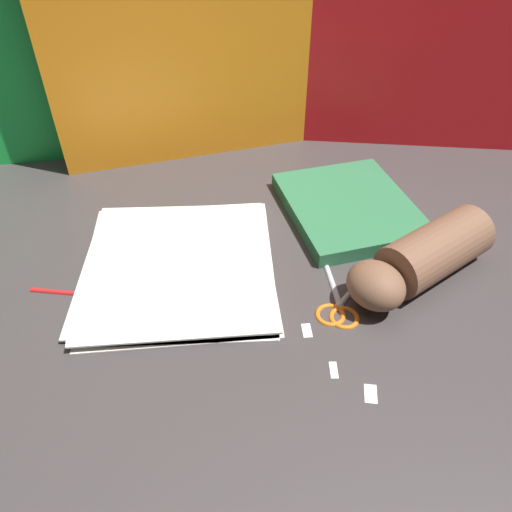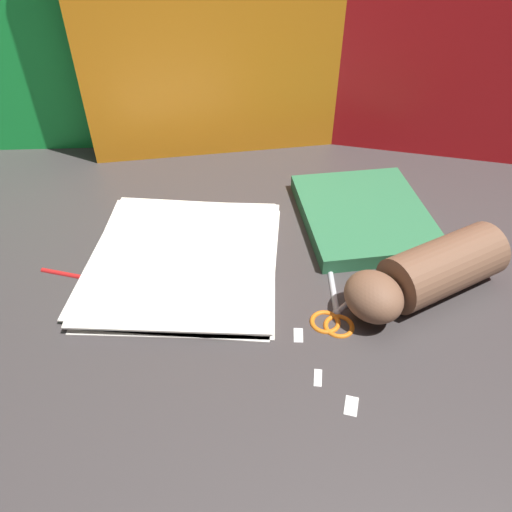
% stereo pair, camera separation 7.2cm
% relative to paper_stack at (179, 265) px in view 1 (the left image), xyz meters
% --- Properties ---
extents(ground_plane, '(6.00, 6.00, 0.00)m').
position_rel_paper_stack_xyz_m(ground_plane, '(0.11, -0.05, -0.01)').
color(ground_plane, '#3D3838').
extents(backdrop_panel_left, '(0.87, 0.08, 0.47)m').
position_rel_paper_stack_xyz_m(backdrop_panel_left, '(-0.17, 0.38, 0.23)').
color(backdrop_panel_left, green).
rests_on(backdrop_panel_left, ground_plane).
extents(backdrop_panel_right, '(0.85, 0.20, 0.57)m').
position_rel_paper_stack_xyz_m(backdrop_panel_right, '(0.38, 0.38, 0.28)').
color(backdrop_panel_right, red).
rests_on(backdrop_panel_right, ground_plane).
extents(paper_stack, '(0.31, 0.33, 0.02)m').
position_rel_paper_stack_xyz_m(paper_stack, '(0.00, 0.00, 0.00)').
color(paper_stack, white).
rests_on(paper_stack, ground_plane).
extents(book_closed, '(0.25, 0.28, 0.03)m').
position_rel_paper_stack_xyz_m(book_closed, '(0.30, 0.12, 0.01)').
color(book_closed, '#2D7247').
rests_on(book_closed, ground_plane).
extents(scissors, '(0.12, 0.14, 0.01)m').
position_rel_paper_stack_xyz_m(scissors, '(0.23, -0.10, -0.00)').
color(scissors, silver).
rests_on(scissors, ground_plane).
extents(hand_forearm, '(0.27, 0.20, 0.08)m').
position_rel_paper_stack_xyz_m(hand_forearm, '(0.36, -0.06, 0.03)').
color(hand_forearm, brown).
rests_on(hand_forearm, ground_plane).
extents(paper_scrap_near, '(0.01, 0.03, 0.00)m').
position_rel_paper_stack_xyz_m(paper_scrap_near, '(0.18, -0.15, -0.01)').
color(paper_scrap_near, white).
rests_on(paper_scrap_near, ground_plane).
extents(paper_scrap_mid, '(0.02, 0.03, 0.00)m').
position_rel_paper_stack_xyz_m(paper_scrap_mid, '(0.24, -0.26, -0.01)').
color(paper_scrap_mid, white).
rests_on(paper_scrap_mid, ground_plane).
extents(paper_scrap_far, '(0.01, 0.03, 0.00)m').
position_rel_paper_stack_xyz_m(paper_scrap_far, '(0.20, -0.22, -0.01)').
color(paper_scrap_far, white).
rests_on(paper_scrap_far, ground_plane).
extents(pen, '(0.14, 0.04, 0.01)m').
position_rel_paper_stack_xyz_m(pen, '(-0.15, -0.04, -0.00)').
color(pen, red).
rests_on(pen, ground_plane).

